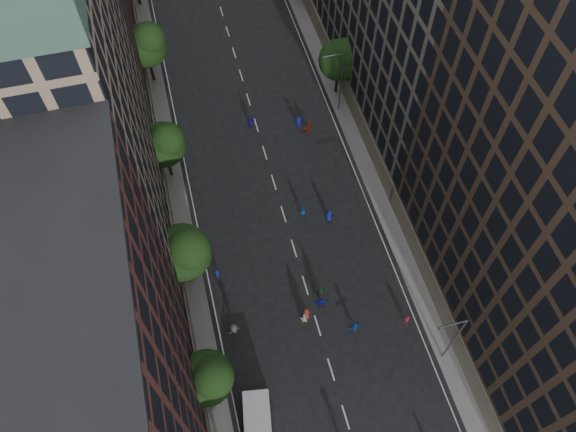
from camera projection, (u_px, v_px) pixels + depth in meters
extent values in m
plane|color=black|center=(266.00, 156.00, 66.61)|extent=(240.00, 240.00, 0.00)
cube|color=slate|center=(157.00, 129.00, 68.82)|extent=(4.00, 105.00, 0.15)
cube|color=slate|center=(343.00, 93.00, 72.09)|extent=(4.00, 105.00, 0.15)
cube|color=#5C2A23|center=(77.00, 409.00, 36.28)|extent=(14.00, 22.00, 30.00)
cube|color=#947A61|center=(53.00, 119.00, 47.09)|extent=(14.00, 26.00, 34.00)
cylinder|color=black|center=(211.00, 389.00, 49.99)|extent=(0.36, 0.36, 3.70)
sphere|color=black|center=(206.00, 378.00, 47.15)|extent=(4.80, 4.80, 4.80)
sphere|color=black|center=(212.00, 377.00, 45.97)|extent=(3.60, 3.60, 3.60)
cylinder|color=black|center=(189.00, 271.00, 56.01)|extent=(0.36, 0.36, 4.22)
sphere|color=black|center=(182.00, 253.00, 52.78)|extent=(5.60, 5.60, 5.60)
sphere|color=black|center=(189.00, 249.00, 51.40)|extent=(4.20, 4.20, 4.20)
cylinder|color=black|center=(169.00, 165.00, 63.45)|extent=(0.36, 0.36, 3.87)
sphere|color=black|center=(163.00, 145.00, 60.49)|extent=(5.00, 5.00, 5.00)
sphere|color=black|center=(167.00, 139.00, 59.26)|extent=(3.75, 3.75, 3.75)
cylinder|color=black|center=(151.00, 68.00, 71.71)|extent=(0.36, 0.36, 4.05)
sphere|color=black|center=(145.00, 46.00, 68.61)|extent=(5.40, 5.40, 5.40)
sphere|color=black|center=(149.00, 39.00, 67.29)|extent=(4.05, 4.05, 4.05)
cylinder|color=black|center=(337.00, 81.00, 70.73)|extent=(0.36, 0.36, 3.74)
sphere|color=black|center=(339.00, 60.00, 67.86)|extent=(5.00, 5.00, 5.00)
sphere|color=black|center=(346.00, 54.00, 66.63)|extent=(3.75, 3.75, 3.75)
cylinder|color=#595B60|center=(454.00, 340.00, 49.68)|extent=(0.18, 0.18, 9.00)
cylinder|color=#595B60|center=(454.00, 324.00, 45.72)|extent=(2.40, 0.12, 0.12)
cube|color=#595B60|center=(441.00, 328.00, 45.61)|extent=(0.50, 0.22, 0.15)
cylinder|color=#595B60|center=(341.00, 83.00, 66.87)|extent=(0.18, 0.18, 9.00)
cylinder|color=#595B60|center=(334.00, 55.00, 62.91)|extent=(2.40, 0.12, 0.12)
cube|color=#595B60|center=(325.00, 57.00, 62.80)|extent=(0.50, 0.22, 0.15)
cube|color=silver|center=(257.00, 417.00, 48.95)|extent=(2.91, 4.27, 2.41)
cylinder|color=black|center=(245.00, 403.00, 50.71)|extent=(0.40, 0.87, 0.83)
cylinder|color=black|center=(269.00, 401.00, 50.82)|extent=(0.40, 0.87, 0.83)
imported|color=#134AA2|center=(355.00, 327.00, 54.17)|extent=(1.62, 0.83, 1.67)
imported|color=#9D311A|center=(306.00, 314.00, 54.80)|extent=(0.98, 0.70, 1.87)
imported|color=#A41B39|center=(407.00, 320.00, 54.67)|extent=(0.60, 0.44, 1.52)
imported|color=silver|center=(304.00, 318.00, 54.71)|extent=(0.91, 0.78, 1.62)
imported|color=#424146|center=(234.00, 330.00, 53.89)|extent=(1.38, 1.02, 1.91)
imported|color=#1A5829|center=(321.00, 292.00, 56.04)|extent=(1.17, 0.59, 1.91)
imported|color=#141FA3|center=(321.00, 303.00, 55.57)|extent=(1.54, 0.56, 1.63)
imported|color=#122199|center=(329.00, 216.00, 61.09)|extent=(0.94, 0.77, 1.66)
imported|color=#122797|center=(217.00, 274.00, 57.34)|extent=(0.56, 0.38, 1.51)
imported|color=#1552AD|center=(302.00, 212.00, 61.36)|extent=(0.96, 0.85, 1.64)
imported|color=#13139D|center=(299.00, 123.00, 68.31)|extent=(1.14, 0.72, 1.68)
imported|color=#1A139E|center=(251.00, 123.00, 68.20)|extent=(1.16, 0.72, 1.85)
imported|color=maroon|center=(308.00, 128.00, 67.84)|extent=(1.63, 0.84, 1.68)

